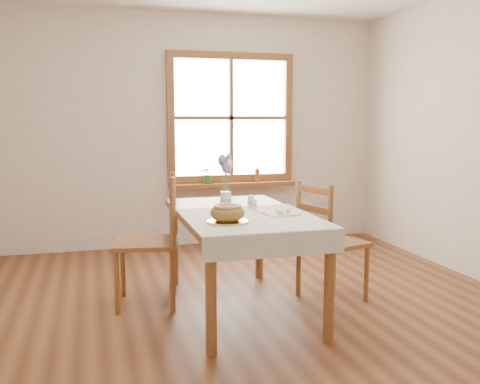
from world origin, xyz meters
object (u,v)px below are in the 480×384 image
object	(u,v)px
dining_table	(240,223)
chair_left	(146,241)
chair_right	(333,241)
bread_plate	(227,222)
flower_vase	(226,199)

from	to	relation	value
dining_table	chair_left	xyz separation A→B (m)	(-0.67, 0.29, -0.16)
chair_right	bread_plate	distance (m)	1.12
dining_table	flower_vase	xyz separation A→B (m)	(-0.02, 0.35, 0.13)
dining_table	flower_vase	bearing A→B (deg)	93.14
chair_left	bread_plate	xyz separation A→B (m)	(0.47, -0.73, 0.26)
dining_table	chair_right	size ratio (longest dim) A/B	1.68
chair_right	flower_vase	bearing A→B (deg)	51.13
dining_table	bread_plate	xyz separation A→B (m)	(-0.21, -0.43, 0.10)
chair_left	chair_right	distance (m)	1.47
chair_right	bread_plate	size ratio (longest dim) A/B	3.58
dining_table	bread_plate	size ratio (longest dim) A/B	6.01
flower_vase	chair_right	bearing A→B (deg)	-22.50
bread_plate	flower_vase	world-z (taller)	flower_vase
dining_table	chair_left	bearing A→B (deg)	156.45
chair_left	bread_plate	world-z (taller)	chair_left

